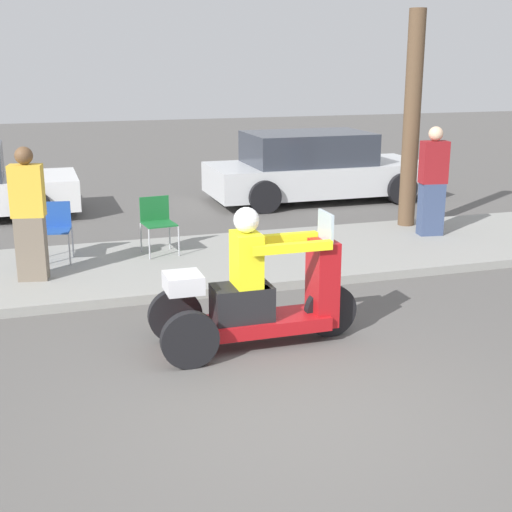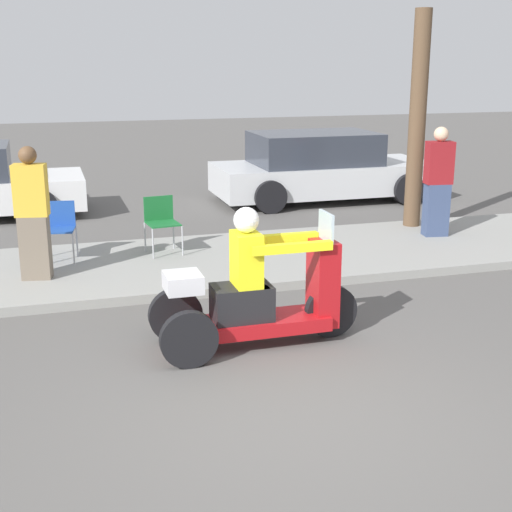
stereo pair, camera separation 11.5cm
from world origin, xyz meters
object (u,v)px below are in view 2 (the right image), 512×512
(folding_chair_curbside, at_px, (161,219))
(motorcycle_trike, at_px, (257,297))
(tree_trunk, at_px, (417,121))
(spectator_near_curb, at_px, (33,216))
(folding_chair_set_back, at_px, (59,224))
(parked_car_lot_right, at_px, (320,168))
(spectator_mid_group, at_px, (438,184))

(folding_chair_curbside, bearing_deg, motorcycle_trike, -83.29)
(folding_chair_curbside, height_order, tree_trunk, tree_trunk)
(motorcycle_trike, distance_m, folding_chair_curbside, 3.56)
(spectator_near_curb, relative_size, tree_trunk, 0.48)
(spectator_near_curb, bearing_deg, folding_chair_set_back, 69.65)
(motorcycle_trike, height_order, tree_trunk, tree_trunk)
(folding_chair_set_back, height_order, folding_chair_curbside, same)
(tree_trunk, bearing_deg, parked_car_lot_right, 98.29)
(motorcycle_trike, relative_size, folding_chair_curbside, 2.67)
(spectator_mid_group, relative_size, folding_chair_set_back, 2.13)
(spectator_near_curb, height_order, folding_chair_set_back, spectator_near_curb)
(spectator_near_curb, bearing_deg, motorcycle_trike, -50.90)
(spectator_near_curb, distance_m, folding_chair_set_back, 0.99)
(folding_chair_set_back, distance_m, folding_chair_curbside, 1.45)
(folding_chair_curbside, xyz_separation_m, tree_trunk, (4.40, 0.52, 1.27))
(motorcycle_trike, distance_m, parked_car_lot_right, 8.00)
(motorcycle_trike, height_order, folding_chair_set_back, motorcycle_trike)
(spectator_mid_group, height_order, folding_chair_set_back, spectator_mid_group)
(folding_chair_set_back, bearing_deg, folding_chair_curbside, -1.47)
(motorcycle_trike, xyz_separation_m, parked_car_lot_right, (3.53, 7.17, 0.15))
(spectator_near_curb, xyz_separation_m, folding_chair_set_back, (0.32, 0.87, -0.33))
(spectator_near_curb, relative_size, folding_chair_set_back, 2.10)
(folding_chair_set_back, distance_m, parked_car_lot_right, 6.49)
(folding_chair_curbside, bearing_deg, spectator_mid_group, -3.08)
(motorcycle_trike, xyz_separation_m, folding_chair_set_back, (-1.87, 3.57, 0.10))
(spectator_mid_group, distance_m, folding_chair_curbside, 4.43)
(spectator_mid_group, height_order, tree_trunk, tree_trunk)
(folding_chair_set_back, bearing_deg, parked_car_lot_right, 33.69)
(folding_chair_curbside, distance_m, parked_car_lot_right, 5.37)
(motorcycle_trike, bearing_deg, tree_trunk, 45.45)
(parked_car_lot_right, bearing_deg, spectator_mid_group, -83.17)
(motorcycle_trike, bearing_deg, parked_car_lot_right, 63.76)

